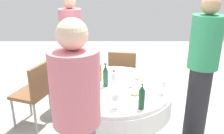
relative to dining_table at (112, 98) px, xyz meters
name	(u,v)px	position (x,y,z in m)	size (l,w,h in m)	color
dining_table	(112,98)	(0.00, 0.00, 0.00)	(1.31, 1.31, 0.74)	white
bottle_green_north	(81,74)	(-0.34, 0.01, 0.30)	(0.06, 0.06, 0.31)	#2D6B38
bottle_dark_green_rear	(105,76)	(-0.08, 0.00, 0.27)	(0.06, 0.06, 0.27)	#194728
bottle_dark_green_near	(141,97)	(0.26, -0.49, 0.26)	(0.06, 0.06, 0.24)	#194728
bottle_clear_east	(113,84)	(0.01, -0.24, 0.28)	(0.06, 0.06, 0.28)	silver
bottle_amber_inner	(98,72)	(-0.16, 0.14, 0.27)	(0.06, 0.06, 0.26)	#8C5619
wine_glass_east	(115,97)	(0.02, -0.49, 0.26)	(0.07, 0.07, 0.15)	white
wine_glass_inner	(131,78)	(0.21, -0.03, 0.26)	(0.07, 0.07, 0.15)	white
wine_glass_south	(162,84)	(0.51, -0.19, 0.25)	(0.07, 0.07, 0.15)	white
wine_glass_outer	(113,80)	(0.01, -0.08, 0.25)	(0.07, 0.07, 0.14)	white
plate_right	(101,73)	(-0.14, 0.35, 0.16)	(0.24, 0.24, 0.04)	white
plate_far	(82,93)	(-0.32, -0.19, 0.16)	(0.26, 0.26, 0.02)	white
plate_west	(136,79)	(0.28, 0.18, 0.16)	(0.23, 0.23, 0.04)	white
plate_left	(134,95)	(0.22, -0.24, 0.16)	(0.23, 0.23, 0.04)	white
fork_rear	(150,88)	(0.42, -0.07, 0.15)	(0.18, 0.02, 0.01)	silver
person_north	(77,127)	(-0.26, -0.96, 0.27)	(0.34, 0.34, 1.64)	slate
person_rear	(71,48)	(-0.62, 1.13, 0.27)	(0.34, 0.34, 1.64)	slate
person_near	(201,69)	(1.02, 0.13, 0.31)	(0.34, 0.34, 1.70)	#26262B
chair_south	(34,90)	(-1.00, 0.35, -0.07)	(0.51, 0.51, 0.87)	brown
chair_outer	(122,73)	(0.15, 0.96, -0.07)	(0.46, 0.46, 0.87)	brown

